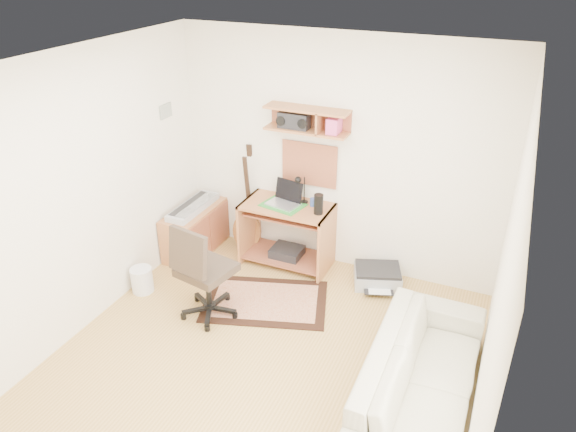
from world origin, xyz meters
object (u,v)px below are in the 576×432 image
at_px(task_chair, 207,270).
at_px(cabinet, 195,230).
at_px(sofa, 422,370).
at_px(desk, 287,235).
at_px(printer, 377,277).

xyz_separation_m(task_chair, cabinet, (-0.80, 1.01, -0.25)).
relative_size(task_chair, sofa, 0.52).
xyz_separation_m(desk, printer, (1.08, 0.01, -0.29)).
xyz_separation_m(cabinet, printer, (2.20, 0.18, -0.19)).
height_order(printer, sofa, sofa).
bearing_deg(task_chair, sofa, 0.87).
distance_m(desk, task_chair, 1.24).
bearing_deg(cabinet, printer, 4.74).
bearing_deg(printer, desk, 160.73).
bearing_deg(desk, printer, 0.39).
bearing_deg(cabinet, task_chair, -51.86).
xyz_separation_m(printer, sofa, (0.76, -1.58, 0.31)).
bearing_deg(sofa, desk, 49.44).
bearing_deg(sofa, printer, 25.74).
relative_size(cabinet, printer, 1.81).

